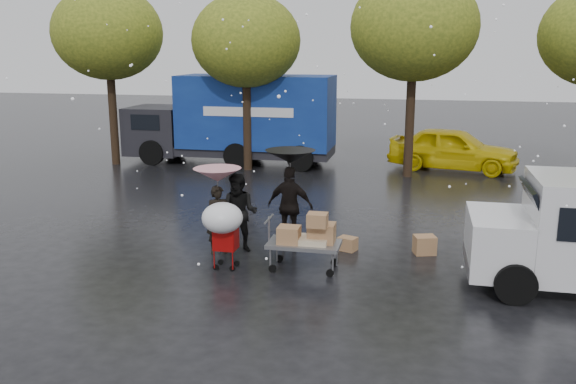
% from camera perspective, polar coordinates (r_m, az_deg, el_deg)
% --- Properties ---
extents(ground, '(90.00, 90.00, 0.00)m').
position_cam_1_polar(ground, '(13.17, -1.14, -6.75)').
color(ground, black).
rests_on(ground, ground).
extents(person_pink, '(0.67, 0.60, 1.55)m').
position_cam_1_polar(person_pink, '(13.72, -6.51, -2.61)').
color(person_pink, black).
rests_on(person_pink, ground).
extents(person_middle, '(0.89, 0.70, 1.80)m').
position_cam_1_polar(person_middle, '(13.79, -4.57, -1.95)').
color(person_middle, black).
rests_on(person_middle, ground).
extents(person_black, '(1.14, 0.58, 1.87)m').
position_cam_1_polar(person_black, '(14.20, 0.21, -1.31)').
color(person_black, black).
rests_on(person_black, ground).
extents(umbrella_pink, '(1.06, 1.06, 1.95)m').
position_cam_1_polar(umbrella_pink, '(13.48, -6.62, 1.59)').
color(umbrella_pink, '#4C4C4C').
rests_on(umbrella_pink, ground).
extents(umbrella_black, '(1.16, 1.16, 2.25)m').
position_cam_1_polar(umbrella_black, '(13.95, 0.21, 3.33)').
color(umbrella_black, '#4C4C4C').
rests_on(umbrella_black, ground).
extents(vendor_cart, '(1.52, 0.80, 1.27)m').
position_cam_1_polar(vendor_cart, '(12.62, 1.88, -4.17)').
color(vendor_cart, slate).
rests_on(vendor_cart, ground).
extents(shopping_cart, '(0.84, 0.84, 1.46)m').
position_cam_1_polar(shopping_cart, '(12.53, -6.11, -2.76)').
color(shopping_cart, '#9F0909').
rests_on(shopping_cart, ground).
extents(blue_truck, '(8.30, 2.60, 3.50)m').
position_cam_1_polar(blue_truck, '(24.51, -4.84, 6.77)').
color(blue_truck, navy).
rests_on(blue_truck, ground).
extents(box_ground_near, '(0.55, 0.49, 0.42)m').
position_cam_1_polar(box_ground_near, '(14.08, 12.66, -4.84)').
color(box_ground_near, olive).
rests_on(box_ground_near, ground).
extents(box_ground_far, '(0.48, 0.43, 0.31)m').
position_cam_1_polar(box_ground_far, '(14.06, 5.60, -4.84)').
color(box_ground_far, olive).
rests_on(box_ground_far, ground).
extents(yellow_taxi, '(5.08, 2.91, 1.63)m').
position_cam_1_polar(yellow_taxi, '(23.95, 15.20, 3.92)').
color(yellow_taxi, yellow).
rests_on(yellow_taxi, ground).
extents(tree_row, '(21.60, 4.40, 7.12)m').
position_cam_1_polar(tree_row, '(22.29, 3.80, 14.56)').
color(tree_row, black).
rests_on(tree_row, ground).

